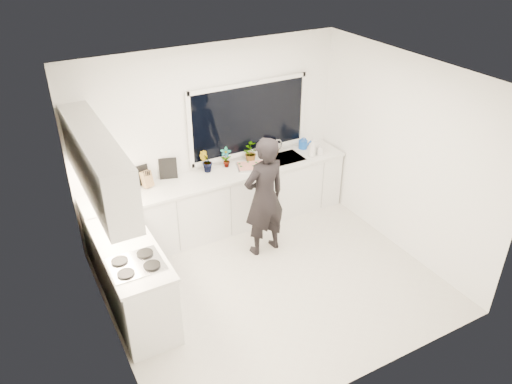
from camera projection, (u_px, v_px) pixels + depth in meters
floor at (271, 282)px, 6.48m from camera, size 4.00×3.50×0.02m
wall_back at (211, 138)px, 7.14m from camera, size 4.00×0.02×2.70m
wall_left at (99, 240)px, 4.97m from camera, size 0.02×3.50×2.70m
wall_right at (403, 156)px, 6.65m from camera, size 0.02×3.50×2.70m
ceiling at (275, 78)px, 5.13m from camera, size 4.00×3.50×0.02m
window at (249, 119)px, 7.27m from camera, size 1.80×0.02×1.00m
base_cabinets_back at (222, 202)px, 7.36m from camera, size 3.92×0.58×0.88m
base_cabinets_left at (134, 281)px, 5.83m from camera, size 0.58×1.60×0.88m
countertop_back at (221, 175)px, 7.12m from camera, size 3.94×0.62×0.04m
countertop_left at (129, 249)px, 5.60m from camera, size 0.62×1.60×0.04m
upper_cabinets at (97, 163)px, 5.34m from camera, size 0.34×2.10×0.70m
sink at (284, 161)px, 7.59m from camera, size 0.58×0.42×0.14m
faucet at (277, 147)px, 7.66m from camera, size 0.03×0.03×0.22m
stovetop at (136, 264)px, 5.31m from camera, size 0.56×0.48×0.03m
person at (264, 197)px, 6.67m from camera, size 0.66×0.47×1.73m
pizza_tray at (251, 166)px, 7.29m from camera, size 0.49×0.42×0.03m
pizza at (251, 165)px, 7.28m from camera, size 0.45×0.38×0.01m
watering_can at (303, 144)px, 7.84m from camera, size 0.17×0.17×0.13m
paper_towel_roll at (130, 184)px, 6.60m from camera, size 0.13×0.13×0.26m
knife_block at (147, 180)px, 6.74m from camera, size 0.15×0.13×0.22m
utensil_crock at (116, 222)px, 5.89m from camera, size 0.16×0.16×0.16m
picture_frame_large at (141, 175)px, 6.78m from camera, size 0.22×0.05×0.28m
picture_frame_small at (168, 168)px, 6.94m from camera, size 0.24×0.10×0.30m
herb_plants at (240, 155)px, 7.33m from camera, size 1.32×0.29×0.32m
soap_bottles at (314, 148)px, 7.57m from camera, size 0.27×0.16×0.29m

